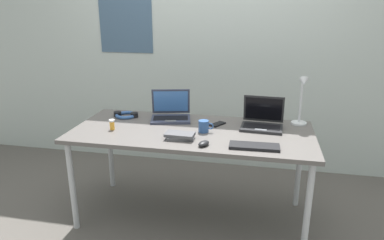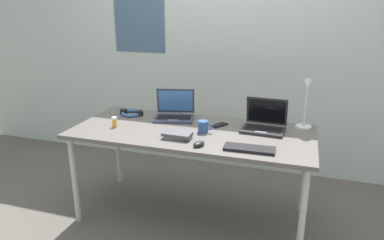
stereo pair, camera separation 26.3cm
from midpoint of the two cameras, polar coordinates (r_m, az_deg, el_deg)
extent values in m
plane|color=#56514C|center=(2.99, -2.61, -15.16)|extent=(12.00, 12.00, 0.00)
cube|color=#B2BCB7|center=(3.60, 1.46, 12.65)|extent=(6.00, 0.12, 2.60)
cube|color=#3F5972|center=(3.78, -12.80, 16.29)|extent=(0.56, 0.01, 0.76)
cube|color=#595451|center=(2.66, -2.83, -1.99)|extent=(1.80, 0.80, 0.03)
cylinder|color=#B2B5BA|center=(2.85, -21.34, -9.99)|extent=(0.04, 0.04, 0.71)
cylinder|color=#B2B5BA|center=(2.45, 15.18, -14.14)|extent=(0.04, 0.04, 0.71)
cylinder|color=#B2B5BA|center=(3.38, -15.24, -4.91)|extent=(0.04, 0.04, 0.71)
cylinder|color=#B2B5BA|center=(3.05, 14.53, -7.41)|extent=(0.04, 0.04, 0.71)
cylinder|color=silver|center=(2.88, 14.37, -0.53)|extent=(0.12, 0.12, 0.02)
cylinder|color=silver|center=(2.83, 14.65, 2.89)|extent=(0.02, 0.02, 0.34)
cylinder|color=silver|center=(2.75, 14.96, 6.10)|extent=(0.01, 0.08, 0.01)
cone|color=silver|center=(2.71, 15.00, 5.93)|extent=(0.07, 0.09, 0.09)
cube|color=#33384C|center=(2.89, -6.06, 0.08)|extent=(0.36, 0.29, 0.02)
cube|color=black|center=(2.89, -6.07, 0.29)|extent=(0.30, 0.18, 0.00)
cube|color=#595B60|center=(2.82, -6.17, -0.14)|extent=(0.10, 0.07, 0.00)
cube|color=#33384C|center=(2.98, -5.96, 2.98)|extent=(0.32, 0.12, 0.22)
cube|color=#3F72BF|center=(2.98, -5.97, 2.97)|extent=(0.29, 0.10, 0.18)
cube|color=#232326|center=(2.70, 8.44, -1.31)|extent=(0.32, 0.23, 0.02)
cube|color=black|center=(2.70, 8.45, -1.08)|extent=(0.28, 0.13, 0.00)
cube|color=#595B60|center=(2.63, 8.26, -1.56)|extent=(0.09, 0.05, 0.00)
cube|color=#232326|center=(2.79, 8.86, 1.75)|extent=(0.31, 0.06, 0.21)
cube|color=black|center=(2.78, 8.85, 1.74)|extent=(0.28, 0.05, 0.18)
cube|color=black|center=(2.35, 6.87, -4.29)|extent=(0.33, 0.13, 0.02)
ellipsoid|color=black|center=(2.36, -1.29, -3.87)|extent=(0.09, 0.11, 0.03)
cube|color=black|center=(2.78, 1.45, -0.71)|extent=(0.13, 0.15, 0.01)
torus|color=#335999|center=(3.05, -13.07, 0.74)|extent=(0.18, 0.18, 0.03)
cylinder|color=black|center=(3.08, -14.35, 0.92)|extent=(0.06, 0.06, 0.04)
cylinder|color=black|center=(3.02, -11.78, 0.76)|extent=(0.06, 0.06, 0.04)
cylinder|color=gold|center=(2.76, -15.46, -0.91)|extent=(0.04, 0.04, 0.06)
cylinder|color=white|center=(2.74, -15.52, -0.13)|extent=(0.04, 0.04, 0.01)
cube|color=#4C4C51|center=(2.49, -4.85, -2.84)|extent=(0.20, 0.14, 0.02)
cube|color=#4C4C51|center=(2.48, -5.03, -2.39)|extent=(0.21, 0.12, 0.02)
cylinder|color=#2D518C|center=(2.61, -1.01, -1.07)|extent=(0.08, 0.08, 0.09)
torus|color=#2D518C|center=(2.59, 0.07, -1.05)|extent=(0.05, 0.01, 0.05)
camera|label=1|loc=(0.13, -92.86, -0.93)|focal=33.05mm
camera|label=2|loc=(0.13, 87.14, 0.93)|focal=33.05mm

